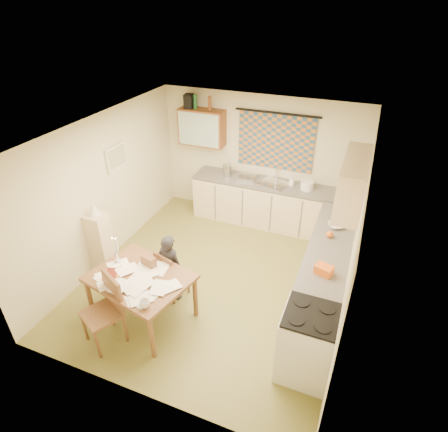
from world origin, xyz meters
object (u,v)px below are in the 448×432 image
at_px(dining_table, 143,297).
at_px(person, 170,267).
at_px(shelf_stand, 101,243).
at_px(counter_back, 275,205).
at_px(stove, 307,344).
at_px(counter_right, 324,278).
at_px(chair_far, 173,281).

xyz_separation_m(dining_table, person, (0.17, 0.53, 0.19)).
bearing_deg(shelf_stand, counter_back, 46.88).
relative_size(counter_back, stove, 3.36).
distance_m(stove, person, 2.24).
distance_m(counter_right, stove, 1.32).
bearing_deg(stove, dining_table, 178.81).
relative_size(stove, dining_table, 0.65).
height_order(person, shelf_stand, person).
bearing_deg(counter_right, person, -161.03).
bearing_deg(stove, counter_right, 90.00).
relative_size(dining_table, person, 1.34).
height_order(counter_back, counter_right, same).
relative_size(stove, chair_far, 1.19).
xyz_separation_m(counter_back, person, (-0.91, -2.58, 0.11)).
height_order(counter_back, chair_far, counter_back).
relative_size(stove, shelf_stand, 0.90).
xyz_separation_m(counter_back, chair_far, (-0.92, -2.54, -0.20)).
bearing_deg(dining_table, stove, 11.70).
relative_size(dining_table, chair_far, 1.84).
xyz_separation_m(dining_table, chair_far, (0.16, 0.57, -0.12)).
bearing_deg(chair_far, stove, -178.06).
distance_m(counter_right, shelf_stand, 3.59).
distance_m(counter_right, person, 2.29).
bearing_deg(person, counter_back, -103.22).
xyz_separation_m(counter_back, stove, (1.25, -3.16, 0.04)).
relative_size(counter_right, shelf_stand, 2.70).
xyz_separation_m(counter_right, chair_far, (-2.17, -0.70, -0.20)).
height_order(chair_far, person, person).
bearing_deg(counter_back, dining_table, -109.20).
bearing_deg(counter_back, counter_right, -55.72).
relative_size(counter_right, person, 2.62).
relative_size(stove, person, 0.87).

